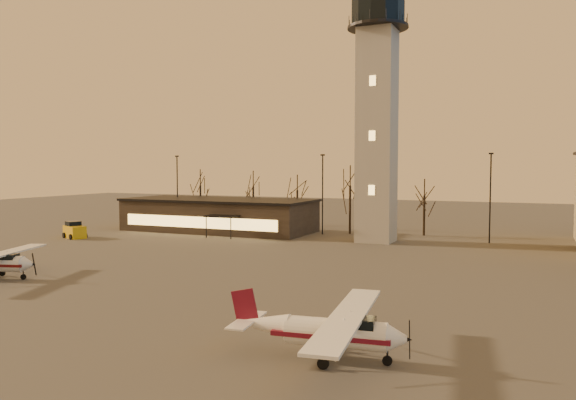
{
  "coord_description": "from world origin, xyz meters",
  "views": [
    {
      "loc": [
        16.6,
        -32.48,
        8.66
      ],
      "look_at": [
        -3.5,
        13.0,
        5.64
      ],
      "focal_mm": 35.0,
      "sensor_mm": 36.0,
      "label": 1
    }
  ],
  "objects": [
    {
      "name": "light_poles",
      "position": [
        0.5,
        31.0,
        5.41
      ],
      "size": [
        58.5,
        12.25,
        10.14
      ],
      "color": "black",
      "rests_on": "ground"
    },
    {
      "name": "tree_row",
      "position": [
        -13.7,
        39.16,
        5.94
      ],
      "size": [
        37.2,
        9.2,
        8.8
      ],
      "color": "black",
      "rests_on": "ground"
    },
    {
      "name": "service_cart",
      "position": [
        -34.06,
        18.52,
        0.76
      ],
      "size": [
        3.57,
        2.97,
        2.0
      ],
      "rotation": [
        0.0,
        0.0,
        -0.43
      ],
      "color": "#CB9F0B",
      "rests_on": "ground"
    },
    {
      "name": "terminal",
      "position": [
        -21.99,
        31.98,
        2.16
      ],
      "size": [
        25.4,
        12.2,
        4.3
      ],
      "color": "black",
      "rests_on": "ground"
    },
    {
      "name": "cessna_front",
      "position": [
        8.77,
        -9.18,
        1.03
      ],
      "size": [
        8.69,
        10.96,
        3.01
      ],
      "rotation": [
        0.0,
        0.0,
        0.12
      ],
      "color": "white",
      "rests_on": "ground"
    },
    {
      "name": "ground",
      "position": [
        0.0,
        0.0,
        0.0
      ],
      "size": [
        220.0,
        220.0,
        0.0
      ],
      "primitive_type": "plane",
      "color": "#43403E",
      "rests_on": "ground"
    },
    {
      "name": "control_tower",
      "position": [
        0.0,
        30.0,
        16.33
      ],
      "size": [
        6.8,
        6.8,
        32.6
      ],
      "color": "#9C9994",
      "rests_on": "ground"
    }
  ]
}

